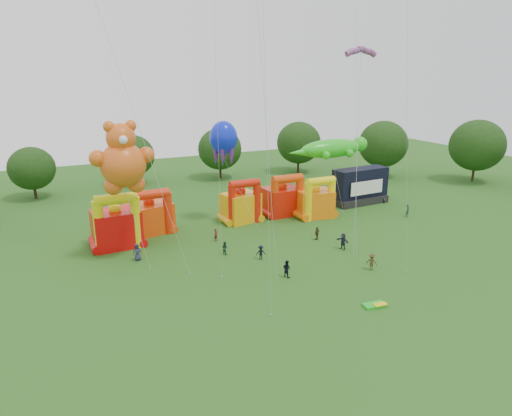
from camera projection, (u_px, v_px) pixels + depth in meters
name	position (u px, v px, depth m)	size (l,w,h in m)	color
ground	(369.00, 322.00, 37.59)	(160.00, 160.00, 0.00)	#295A19
tree_ring	(358.00, 251.00, 35.83)	(121.34, 123.42, 12.07)	#352314
bouncy_castle_0	(117.00, 226.00, 53.05)	(5.47, 4.47, 6.73)	red
bouncy_castle_1	(150.00, 216.00, 57.80)	(5.99, 5.26, 5.91)	#DC420B
bouncy_castle_2	(241.00, 205.00, 62.10)	(5.34, 4.63, 6.11)	orange
bouncy_castle_3	(283.00, 199.00, 65.11)	(5.25, 4.27, 6.10)	red
bouncy_castle_4	(315.00, 201.00, 64.11)	(5.46, 4.69, 5.97)	orange
stage_trailer	(360.00, 186.00, 70.62)	(9.03, 3.78, 5.58)	black
teddy_bear_kite	(126.00, 176.00, 47.44)	(6.66, 6.26, 15.15)	#DA5818
gecko_kite	(332.00, 151.00, 66.34)	(13.36, 5.99, 10.54)	green
octopus_kite	(235.00, 176.00, 59.78)	(4.21, 8.32, 13.73)	#0E21D2
parafoil_kites	(210.00, 127.00, 46.75)	(34.18, 14.62, 32.16)	red
diamond_kites	(318.00, 121.00, 44.74)	(20.07, 15.43, 34.73)	#D63F0A
folded_kite_bundle	(375.00, 305.00, 40.02)	(2.08, 1.24, 0.31)	green
spectator_0	(137.00, 252.00, 49.53)	(0.95, 0.62, 1.94)	#282B42
spectator_1	(216.00, 235.00, 55.27)	(0.58, 0.38, 1.59)	maroon
spectator_2	(225.00, 248.00, 51.26)	(0.74, 0.58, 1.52)	#173B27
spectator_3	(261.00, 252.00, 49.87)	(1.04, 0.60, 1.61)	black
spectator_4	(317.00, 233.00, 55.72)	(0.97, 0.40, 1.65)	#412C1A
spectator_5	(343.00, 241.00, 52.71)	(1.78, 0.57, 1.92)	#23253A
spectator_6	(307.00, 215.00, 62.77)	(0.80, 0.52, 1.63)	#562618
spectator_7	(408.00, 211.00, 64.37)	(0.68, 0.45, 1.86)	#1A4228
spectator_8	(287.00, 269.00, 45.59)	(0.86, 0.67, 1.78)	black
spectator_9	(372.00, 262.00, 47.22)	(1.15, 0.66, 1.79)	#43351B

